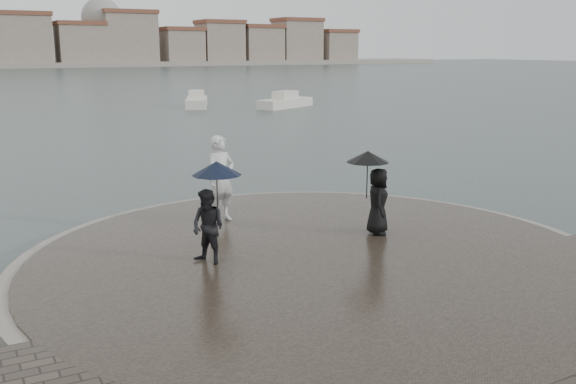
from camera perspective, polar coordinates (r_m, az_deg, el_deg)
ground at (r=10.93m, az=12.13°, el=-12.39°), size 400.00×400.00×0.00m
kerb_ring at (r=13.52m, az=2.59°, el=-6.42°), size 12.50×12.50×0.32m
quay_tip at (r=13.51m, az=2.59°, el=-6.33°), size 11.90×11.90×0.36m
statue at (r=15.92m, az=-6.00°, el=1.21°), size 0.88×0.69×2.14m
visitor_left at (r=12.79m, az=-6.88°, el=-1.49°), size 1.18×1.06×2.04m
visitor_right at (r=14.81m, az=7.72°, el=0.39°), size 1.15×1.05×1.95m
boats at (r=45.20m, az=-10.29°, el=7.14°), size 28.31×19.47×1.50m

